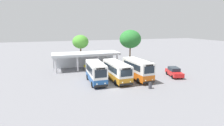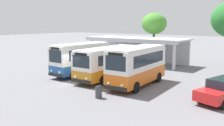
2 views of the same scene
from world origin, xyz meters
The scene contains 11 objects.
ground_plane centered at (0.00, 0.00, 0.00)m, with size 180.00×180.00×0.00m, color slate.
city_bus_nearest_orange centered at (-2.21, 2.81, 1.80)m, with size 2.35×6.77×3.25m.
city_bus_second_in_row centered at (1.28, 2.98, 1.69)m, with size 2.53×7.97×3.03m.
city_bus_middle_cream centered at (4.78, 2.46, 1.83)m, with size 2.58×7.23×3.32m.
parked_car_flank centered at (11.79, 2.04, 0.83)m, with size 2.83×4.67×1.62m.
terminal_canopy centered at (-1.81, 13.52, 2.57)m, with size 13.65×4.79×3.40m.
waiting_chair_end_by_column centered at (-2.16, 12.80, 0.52)m, with size 0.44×0.44×0.86m.
waiting_chair_second_from_end centered at (-1.52, 12.87, 0.52)m, with size 0.44×0.44×0.86m.
waiting_chair_middle_seat centered at (-0.88, 12.79, 0.52)m, with size 0.44×0.44×0.86m.
roadside_tree_behind_canopy centered at (-2.03, 18.36, 5.20)m, with size 3.69×3.69×6.80m.
litter_bin_apron centered at (4.46, -2.32, 0.46)m, with size 0.49×0.49×0.90m.
Camera 2 is at (15.70, -15.65, 5.31)m, focal length 40.30 mm.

